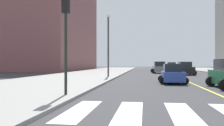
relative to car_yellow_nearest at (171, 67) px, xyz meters
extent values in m
cube|color=gray|center=(-14.03, -28.22, -0.82)|extent=(10.00, 120.00, 0.15)
cube|color=silver|center=(-8.13, -44.22, -0.89)|extent=(0.90, 4.00, 0.01)
cube|color=silver|center=(-6.33, -44.22, -0.89)|extent=(0.90, 4.00, 0.01)
cube|color=silver|center=(-4.53, -44.22, -0.89)|extent=(0.90, 4.00, 0.01)
cube|color=yellow|center=(-1.83, -8.22, -0.89)|extent=(0.16, 80.00, 0.01)
cube|color=brown|center=(-29.00, 4.22, 10.22)|extent=(16.00, 32.00, 22.24)
cube|color=gold|center=(0.00, -0.06, -0.19)|extent=(1.98, 4.29, 0.92)
cube|color=#1E2328|center=(0.00, 0.19, 0.63)|extent=(1.65, 2.15, 0.77)
cylinder|color=black|center=(-0.97, -1.40, -0.55)|extent=(0.69, 0.23, 0.69)
cylinder|color=black|center=(1.00, -1.38, -0.55)|extent=(0.69, 0.23, 0.69)
cylinder|color=black|center=(-1.00, 1.25, -0.55)|extent=(0.69, 0.23, 0.69)
cylinder|color=black|center=(0.97, 1.27, -0.55)|extent=(0.69, 0.23, 0.69)
cube|color=black|center=(0.04, -17.31, -0.19)|extent=(2.05, 4.34, 0.92)
cube|color=#1E2328|center=(0.03, -17.06, 0.64)|extent=(1.69, 2.19, 0.78)
cylinder|color=black|center=(-0.92, -18.67, -0.55)|extent=(0.70, 0.24, 0.69)
cylinder|color=black|center=(1.06, -18.62, -0.55)|extent=(0.70, 0.24, 0.69)
cylinder|color=black|center=(-0.99, -16.01, -0.55)|extent=(0.70, 0.24, 0.69)
cylinder|color=black|center=(0.99, -15.96, -0.55)|extent=(0.70, 0.24, 0.69)
cylinder|color=black|center=(-0.91, -37.18, -0.53)|extent=(0.73, 0.25, 0.73)
cylinder|color=black|center=(-0.96, -34.39, -0.53)|extent=(0.73, 0.25, 0.73)
cube|color=slate|center=(-3.35, -11.75, -0.17)|extent=(2.19, 4.52, 0.95)
cube|color=#1E2328|center=(-3.34, -12.02, 0.69)|extent=(1.78, 2.29, 0.80)
cylinder|color=black|center=(-2.38, -10.34, -0.53)|extent=(0.73, 0.26, 0.72)
cylinder|color=black|center=(-4.43, -10.42, -0.53)|extent=(0.73, 0.26, 0.72)
cylinder|color=black|center=(-2.27, -13.08, -0.53)|extent=(0.73, 0.26, 0.72)
cylinder|color=black|center=(-4.31, -13.17, -0.53)|extent=(0.73, 0.26, 0.72)
cube|color=#2D479E|center=(-3.47, -32.13, -0.28)|extent=(1.72, 3.74, 0.80)
cube|color=#1E2328|center=(-3.47, -32.36, 0.43)|extent=(1.44, 1.87, 0.67)
cylinder|color=black|center=(-2.60, -30.99, -0.59)|extent=(0.60, 0.20, 0.60)
cylinder|color=black|center=(-4.32, -30.97, -0.59)|extent=(0.60, 0.20, 0.60)
cylinder|color=black|center=(-2.62, -33.30, -0.59)|extent=(0.60, 0.20, 0.60)
cylinder|color=black|center=(-4.34, -33.28, -0.59)|extent=(0.60, 0.20, 0.60)
cylinder|color=black|center=(-9.70, -41.28, 1.29)|extent=(0.14, 0.14, 4.07)
cube|color=black|center=(-9.70, -41.28, 3.82)|extent=(0.36, 0.28, 1.00)
sphere|color=orange|center=(-9.70, -41.10, 3.82)|extent=(0.18, 0.18, 0.18)
sphere|color=green|center=(-9.70, -41.10, 3.52)|extent=(0.18, 0.18, 0.18)
cylinder|color=#38383D|center=(-10.07, -25.24, 2.79)|extent=(0.20, 0.20, 7.06)
sphere|color=silver|center=(-10.07, -25.24, 6.47)|extent=(0.44, 0.44, 0.44)
camera|label=1|loc=(-5.79, -52.46, 0.83)|focal=37.39mm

